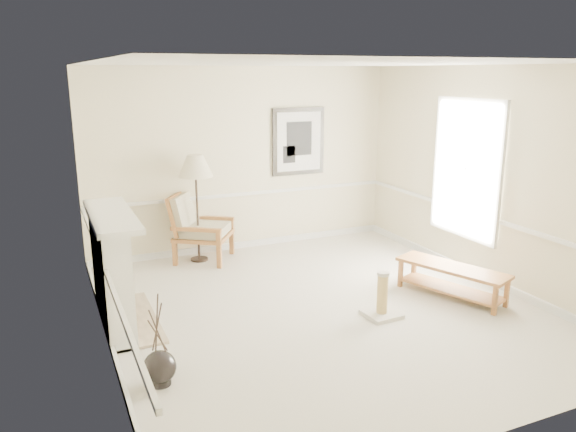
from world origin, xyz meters
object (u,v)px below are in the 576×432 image
object	(u,v)px
armchair	(196,224)
scratching_post	(382,302)
floor_vase	(160,368)
floor_lamp	(196,169)
bench	(452,276)

from	to	relation	value
armchair	scratching_post	size ratio (longest dim) A/B	2.02
floor_vase	armchair	world-z (taller)	armchair
floor_lamp	scratching_post	bearing A→B (deg)	-63.60
armchair	scratching_post	xyz separation A→B (m)	(1.44, -2.94, -0.38)
floor_vase	scratching_post	size ratio (longest dim) A/B	1.63
scratching_post	bench	bearing A→B (deg)	7.65
floor_lamp	bench	xyz separation A→B (m)	(2.58, -2.72, -1.15)
floor_vase	scratching_post	distance (m)	2.74
floor_vase	floor_lamp	distance (m)	3.76
floor_lamp	bench	bearing A→B (deg)	-46.54
floor_vase	floor_lamp	world-z (taller)	floor_lamp
floor_lamp	scratching_post	xyz separation A→B (m)	(1.43, -2.88, -1.25)
scratching_post	armchair	bearing A→B (deg)	116.09
armchair	scratching_post	distance (m)	3.30
bench	armchair	bearing A→B (deg)	132.92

